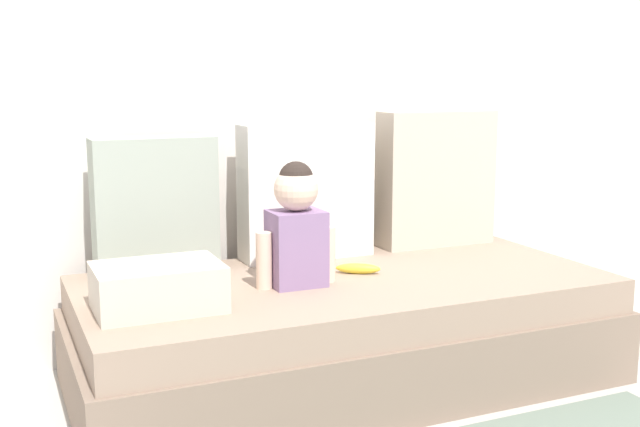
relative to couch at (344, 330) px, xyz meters
name	(u,v)px	position (x,y,z in m)	size (l,w,h in m)	color
ground_plane	(344,380)	(0.00, 0.00, -0.20)	(12.00, 12.00, 0.00)	#B2ADA3
back_wall	(285,42)	(0.00, 0.60, 1.08)	(5.20, 0.10, 2.56)	silver
couch	(344,330)	(0.00, 0.00, 0.00)	(2.00, 0.94, 0.40)	#826C5B
throw_pillow_left	(155,205)	(-0.62, 0.37, 0.46)	(0.46, 0.16, 0.52)	#99A393
throw_pillow_center	(306,191)	(0.00, 0.37, 0.48)	(0.55, 0.16, 0.55)	silver
throw_pillow_right	(436,179)	(0.62, 0.37, 0.50)	(0.52, 0.16, 0.59)	#C1B29E
toddler	(296,225)	(-0.20, -0.02, 0.42)	(0.30, 0.16, 0.45)	gray
banana	(358,268)	(0.07, 0.04, 0.22)	(0.17, 0.04, 0.04)	yellow
folded_blanket	(158,287)	(-0.72, -0.12, 0.28)	(0.40, 0.28, 0.15)	beige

